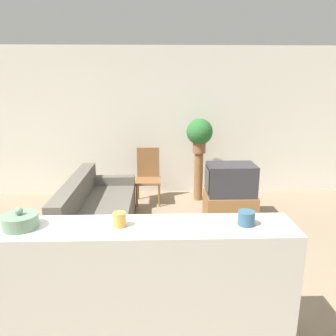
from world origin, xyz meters
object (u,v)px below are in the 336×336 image
object	(u,v)px
wooden_chair	(148,174)
potted_plant	(200,133)
decorative_bowl	(20,221)
couch	(97,216)
television	(230,179)

from	to	relation	value
wooden_chair	potted_plant	world-z (taller)	potted_plant
potted_plant	decorative_bowl	world-z (taller)	potted_plant
couch	wooden_chair	bearing A→B (deg)	63.33
couch	wooden_chair	world-z (taller)	wooden_chair
couch	decorative_bowl	world-z (taller)	decorative_bowl
wooden_chair	decorative_bowl	world-z (taller)	decorative_bowl
television	wooden_chair	size ratio (longest dim) A/B	0.75
wooden_chair	potted_plant	distance (m)	1.15
couch	potted_plant	distance (m)	2.29
television	potted_plant	bearing A→B (deg)	111.65
potted_plant	wooden_chair	bearing A→B (deg)	-176.21
wooden_chair	potted_plant	xyz separation A→B (m)	(0.90, 0.06, 0.71)
wooden_chair	decorative_bowl	distance (m)	3.49
television	couch	bearing A→B (deg)	-166.48
couch	potted_plant	bearing A→B (deg)	41.59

